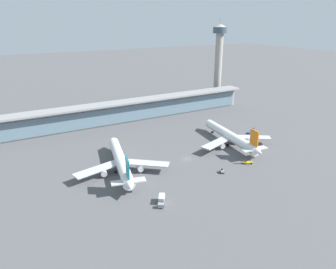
% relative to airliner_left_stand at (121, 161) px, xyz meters
% --- Properties ---
extents(ground_plane, '(1200.00, 1200.00, 0.00)m').
position_rel_airliner_left_stand_xyz_m(ground_plane, '(35.41, -4.18, -5.02)').
color(ground_plane, '#515154').
extents(airliner_left_stand, '(44.85, 59.25, 15.93)m').
position_rel_airliner_left_stand_xyz_m(airliner_left_stand, '(0.00, 0.00, 0.00)').
color(airliner_left_stand, white).
rests_on(airliner_left_stand, ground).
extents(airliner_centre_stand, '(45.65, 59.81, 15.93)m').
position_rel_airliner_left_stand_xyz_m(airliner_centre_stand, '(68.88, 0.17, 0.00)').
color(airliner_centre_stand, white).
rests_on(airliner_centre_stand, ground).
extents(service_truck_near_nose_blue, '(6.93, 2.91, 2.70)m').
position_rel_airliner_left_stand_xyz_m(service_truck_near_nose_blue, '(92.70, 9.07, -4.21)').
color(service_truck_near_nose_blue, '#234C9E').
rests_on(service_truck_near_nose_blue, ground).
extents(service_truck_under_wing_grey, '(2.77, 3.32, 2.05)m').
position_rel_airliner_left_stand_xyz_m(service_truck_under_wing_grey, '(41.54, -26.04, -4.14)').
color(service_truck_under_wing_grey, gray).
rests_on(service_truck_under_wing_grey, ground).
extents(service_truck_mid_apron_yellow, '(6.67, 4.30, 2.70)m').
position_rel_airliner_left_stand_xyz_m(service_truck_mid_apron_yellow, '(59.30, -24.36, -4.21)').
color(service_truck_mid_apron_yellow, yellow).
rests_on(service_truck_mid_apron_yellow, ground).
extents(service_truck_by_tail_grey, '(5.92, 7.37, 3.10)m').
position_rel_airliner_left_stand_xyz_m(service_truck_by_tail_grey, '(3.45, -35.15, -3.33)').
color(service_truck_by_tail_grey, gray).
rests_on(service_truck_by_tail_grey, ground).
extents(terminal_building, '(193.45, 12.80, 15.20)m').
position_rel_airliner_left_stand_xyz_m(terminal_building, '(35.41, 72.69, 2.85)').
color(terminal_building, '#9E998E').
rests_on(terminal_building, ground).
extents(control_tower, '(12.00, 12.00, 70.56)m').
position_rel_airliner_left_stand_xyz_m(control_tower, '(126.99, 88.86, 33.48)').
color(control_tower, '#9E998E').
rests_on(control_tower, ground).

